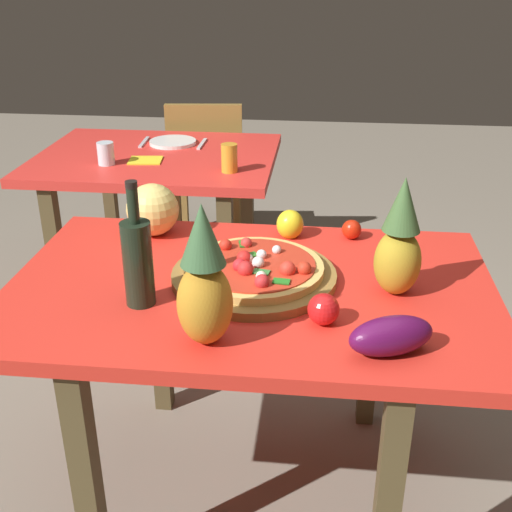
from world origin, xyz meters
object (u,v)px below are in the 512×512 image
Objects in this scene: knife_utensil at (202,144)px; napkin_folded at (145,160)px; pizza_board at (254,276)px; wine_bottle at (138,260)px; tomato_beside_pepper at (323,309)px; drinking_glass_water at (106,153)px; eggplant at (391,336)px; pineapple_right at (399,243)px; drinking_glass_juice at (229,158)px; pineapple_left at (204,283)px; display_table at (251,311)px; background_table at (158,176)px; tomato_at_corner at (352,229)px; bell_pepper at (290,224)px; pizza at (255,267)px; dining_chair at (207,167)px; melon at (153,210)px; fork_utensil at (144,142)px; dinner_plate at (173,142)px.

knife_utensil is 0.35m from napkin_folded.
pizza_board is 1.38× the size of wine_bottle.
drinking_glass_water reaches higher than tomato_beside_pepper.
wine_bottle reaches higher than eggplant.
pineapple_right is 2.76× the size of drinking_glass_juice.
pineapple_left is at bearing -78.63° from knife_utensil.
background_table is (-0.57, 1.19, -0.01)m from display_table.
knife_utensil is at bearing 123.08° from tomato_at_corner.
bell_pepper is 0.53m from tomato_beside_pepper.
pineapple_right is 1.59m from knife_utensil.
drinking_glass_water is (-0.75, 1.00, 0.04)m from pizza_board.
tomato_beside_pepper is at bearing -136.16° from pineapple_right.
background_table is 0.15m from napkin_folded.
eggplant is 3.25× the size of tomato_at_corner.
drinking_glass_juice is at bearing 102.47° from pizza.
drinking_glass_water is at bearing 65.33° from dining_chair.
drinking_glass_water is at bearing -134.07° from knife_utensil.
melon is at bearing 88.37° from dining_chair.
pineapple_right reaches higher than eggplant.
melon is at bearing -87.21° from knife_utensil.
pizza is at bearing -53.19° from drinking_glass_water.
background_table is 3.11× the size of pineapple_left.
dining_chair is at bearing 62.55° from fork_utensil.
bell_pepper is at bearing 112.77° from eggplant.
drinking_glass_juice reaches higher than dining_chair.
dining_chair reaches higher than drinking_glass_water.
bell_pepper is at bearing -65.86° from drinking_glass_juice.
fork_utensil is (-0.76, 1.04, -0.04)m from bell_pepper.
drinking_glass_water is 0.41m from dinner_plate.
pizza is 0.34m from pineapple_left.
drinking_glass_water is 0.17m from napkin_folded.
pizza is at bearing -77.53° from drinking_glass_juice.
display_table is 0.10m from pizza_board.
tomato_at_corner reaches higher than napkin_folded.
display_table is 0.37m from wine_bottle.
knife_utensil reaches higher than background_table.
pizza is at bearing -68.17° from dinner_plate.
pizza_board is 4.73× the size of drinking_glass_water.
pineapple_left is 2.93× the size of drinking_glass_juice.
display_table is 1.32m from background_table.
drinking_glass_juice is at bearing 77.75° from melon.
dining_chair reaches higher than pizza_board.
pizza_board is (0.47, -1.81, 0.27)m from dining_chair.
background_table is at bearing 121.65° from eggplant.
drinking_glass_water reaches higher than display_table.
knife_utensil is (-0.39, 1.37, 0.09)m from display_table.
tomato_at_corner is at bearing 81.27° from tomato_beside_pepper.
dinner_plate is at bearing 117.87° from eggplant.
pineapple_left reaches higher than pineapple_right.
fork_utensil is at bearing 121.50° from eggplant.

